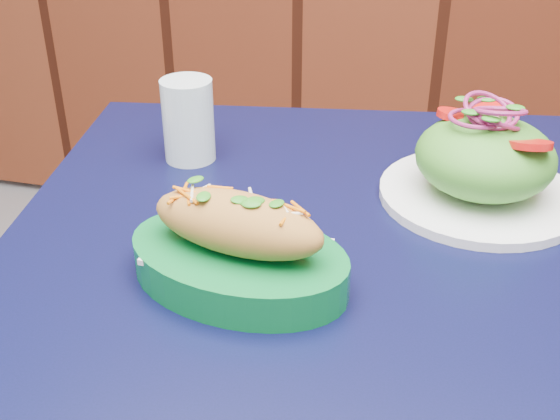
# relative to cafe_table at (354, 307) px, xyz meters

# --- Properties ---
(cafe_table) EXTENTS (0.92, 0.92, 0.75)m
(cafe_table) POSITION_rel_cafe_table_xyz_m (0.00, 0.00, 0.00)
(cafe_table) COLOR black
(cafe_table) RESTS_ON ground
(banh_mi_basket) EXTENTS (0.25, 0.19, 0.11)m
(banh_mi_basket) POSITION_rel_cafe_table_xyz_m (-0.11, -0.10, 0.13)
(banh_mi_basket) COLOR #0A6A2D
(banh_mi_basket) RESTS_ON cafe_table
(salad_plate) EXTENTS (0.24, 0.24, 0.13)m
(salad_plate) POSITION_rel_cafe_table_xyz_m (0.13, 0.14, 0.14)
(salad_plate) COLOR white
(salad_plate) RESTS_ON cafe_table
(water_glass) EXTENTS (0.07, 0.07, 0.11)m
(water_glass) POSITION_rel_cafe_table_xyz_m (-0.26, 0.16, 0.14)
(water_glass) COLOR silver
(water_glass) RESTS_ON cafe_table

